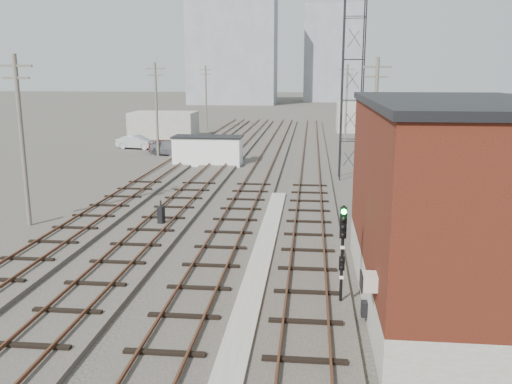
# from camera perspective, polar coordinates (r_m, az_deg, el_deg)

# --- Properties ---
(ground) EXTENTS (320.00, 320.00, 0.00)m
(ground) POSITION_cam_1_polar(r_m,az_deg,el_deg) (67.31, 3.68, 5.58)
(ground) COLOR #282621
(ground) RESTS_ON ground
(track_right) EXTENTS (3.20, 90.00, 0.39)m
(track_right) POSITION_cam_1_polar(r_m,az_deg,el_deg) (46.46, 5.73, 2.55)
(track_right) COLOR #332D28
(track_right) RESTS_ON ground
(track_mid_right) EXTENTS (3.20, 90.00, 0.39)m
(track_mid_right) POSITION_cam_1_polar(r_m,az_deg,el_deg) (46.64, 0.81, 2.65)
(track_mid_right) COLOR #332D28
(track_mid_right) RESTS_ON ground
(track_mid_left) EXTENTS (3.20, 90.00, 0.39)m
(track_mid_left) POSITION_cam_1_polar(r_m,az_deg,el_deg) (47.15, -4.04, 2.73)
(track_mid_left) COLOR #332D28
(track_mid_left) RESTS_ON ground
(track_left) EXTENTS (3.20, 90.00, 0.39)m
(track_left) POSITION_cam_1_polar(r_m,az_deg,el_deg) (48.00, -8.76, 2.79)
(track_left) COLOR #332D28
(track_left) RESTS_ON ground
(platform_curb) EXTENTS (0.90, 28.00, 0.26)m
(platform_curb) POSITION_cam_1_polar(r_m,az_deg,el_deg) (22.34, 0.21, -8.36)
(platform_curb) COLOR gray
(platform_curb) RESTS_ON ground
(brick_building) EXTENTS (6.54, 12.20, 7.22)m
(brick_building) POSITION_cam_1_polar(r_m,az_deg,el_deg) (19.91, 20.09, -1.20)
(brick_building) COLOR gray
(brick_building) RESTS_ON ground
(lattice_tower) EXTENTS (1.60, 1.60, 15.00)m
(lattice_tower) POSITION_cam_1_polar(r_m,az_deg,el_deg) (41.88, 10.12, 11.52)
(lattice_tower) COLOR black
(lattice_tower) RESTS_ON ground
(utility_pole_left_a) EXTENTS (1.80, 0.24, 9.00)m
(utility_pole_left_a) POSITION_cam_1_polar(r_m,az_deg,el_deg) (30.89, -23.44, 5.37)
(utility_pole_left_a) COLOR #595147
(utility_pole_left_a) RESTS_ON ground
(utility_pole_left_b) EXTENTS (1.80, 0.24, 9.00)m
(utility_pole_left_b) POSITION_cam_1_polar(r_m,az_deg,el_deg) (54.01, -10.44, 8.81)
(utility_pole_left_b) COLOR #595147
(utility_pole_left_b) RESTS_ON ground
(utility_pole_left_c) EXTENTS (1.80, 0.24, 9.00)m
(utility_pole_left_c) POSITION_cam_1_polar(r_m,az_deg,el_deg) (78.30, -5.29, 10.05)
(utility_pole_left_c) COLOR #595147
(utility_pole_left_c) RESTS_ON ground
(utility_pole_right_a) EXTENTS (1.80, 0.24, 9.00)m
(utility_pole_right_a) POSITION_cam_1_polar(r_m,az_deg,el_deg) (35.15, 12.39, 6.85)
(utility_pole_right_a) COLOR #595147
(utility_pole_right_a) RESTS_ON ground
(utility_pole_right_b) EXTENTS (1.80, 0.24, 9.00)m
(utility_pole_right_b) POSITION_cam_1_polar(r_m,az_deg,el_deg) (64.97, 9.49, 9.44)
(utility_pole_right_b) COLOR #595147
(utility_pole_right_b) RESTS_ON ground
(apartment_left) EXTENTS (22.00, 14.00, 30.00)m
(apartment_left) POSITION_cam_1_polar(r_m,az_deg,el_deg) (143.42, -2.45, 15.26)
(apartment_left) COLOR gray
(apartment_left) RESTS_ON ground
(apartment_right) EXTENTS (16.00, 12.00, 26.00)m
(apartment_right) POSITION_cam_1_polar(r_m,az_deg,el_deg) (156.94, 8.12, 14.18)
(apartment_right) COLOR gray
(apartment_right) RESTS_ON ground
(shed_left) EXTENTS (8.00, 5.00, 3.20)m
(shed_left) POSITION_cam_1_polar(r_m,az_deg,el_deg) (69.60, -9.68, 6.99)
(shed_left) COLOR gray
(shed_left) RESTS_ON ground
(shed_right) EXTENTS (6.00, 6.00, 4.00)m
(shed_right) POSITION_cam_1_polar(r_m,az_deg,el_deg) (77.28, 10.75, 7.77)
(shed_right) COLOR gray
(shed_right) RESTS_ON ground
(signal_mast) EXTENTS (0.40, 0.40, 3.66)m
(signal_mast) POSITION_cam_1_polar(r_m,az_deg,el_deg) (19.01, 9.08, -6.03)
(signal_mast) COLOR gray
(signal_mast) RESTS_ON ground
(switch_stand) EXTENTS (0.39, 0.39, 1.33)m
(switch_stand) POSITION_cam_1_polar(r_m,az_deg,el_deg) (29.30, -9.95, -2.43)
(switch_stand) COLOR black
(switch_stand) RESTS_ON ground
(site_trailer) EXTENTS (6.14, 2.69, 2.58)m
(site_trailer) POSITION_cam_1_polar(r_m,az_deg,el_deg) (48.32, -5.08, 4.39)
(site_trailer) COLOR white
(site_trailer) RESTS_ON ground
(car_red) EXTENTS (4.38, 2.91, 1.39)m
(car_red) POSITION_cam_1_polar(r_m,az_deg,el_deg) (56.66, -9.25, 4.85)
(car_red) COLOR maroon
(car_red) RESTS_ON ground
(car_silver) EXTENTS (4.64, 2.38, 1.46)m
(car_silver) POSITION_cam_1_polar(r_m,az_deg,el_deg) (59.82, -12.42, 5.15)
(car_silver) COLOR #B7BABF
(car_silver) RESTS_ON ground
(car_grey) EXTENTS (5.24, 3.65, 1.41)m
(car_grey) POSITION_cam_1_polar(r_m,az_deg,el_deg) (54.54, -8.79, 4.58)
(car_grey) COLOR slate
(car_grey) RESTS_ON ground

